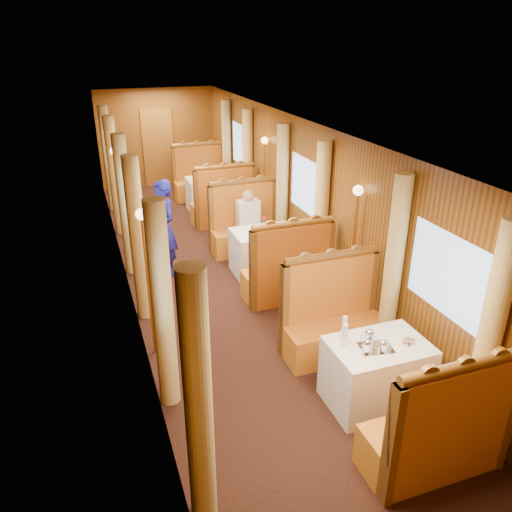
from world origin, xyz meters
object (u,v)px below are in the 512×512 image
teapot_left (367,348)px  rose_vase_mid (264,221)px  banquette_mid_fwd (288,274)px  banquette_mid_aft (245,229)px  rose_vase_far (209,170)px  table_near (376,373)px  passenger (249,216)px  table_far (211,194)px  banquette_far_fwd (223,205)px  teapot_right (383,348)px  banquette_far_aft (200,181)px  steward (164,228)px  banquette_near_aft (333,323)px  tea_tray (376,348)px  teapot_back (369,338)px  table_mid (264,252)px  fruit_plate (408,342)px  banquette_near_fwd (437,434)px

teapot_left → rose_vase_mid: rose_vase_mid is taller
banquette_mid_fwd → banquette_mid_aft: size_ratio=1.00×
teapot_left → rose_vase_far: size_ratio=0.43×
table_near → rose_vase_mid: bearing=90.0°
banquette_mid_aft → teapot_left: (-0.21, -4.60, 0.39)m
banquette_mid_fwd → passenger: (-0.00, 1.83, 0.32)m
banquette_mid_aft → table_far: banquette_mid_aft is taller
banquette_far_fwd → teapot_right: 6.13m
teapot_left → rose_vase_far: rose_vase_far is taller
banquette_mid_fwd → rose_vase_mid: banquette_mid_fwd is taller
banquette_mid_fwd → banquette_far_aft: bearing=90.0°
steward → banquette_far_aft: bearing=142.8°
banquette_mid_fwd → banquette_far_aft: 5.53m
rose_vase_mid → steward: (-1.58, 0.51, -0.11)m
table_near → banquette_near_aft: size_ratio=0.78×
rose_vase_mid → rose_vase_far: same height
tea_tray → rose_vase_far: (0.07, 7.08, 0.17)m
teapot_left → teapot_back: size_ratio=0.94×
teapot_back → rose_vase_far: size_ratio=0.46×
banquette_mid_fwd → teapot_back: size_ratio=8.13×
table_mid → banquette_far_fwd: bearing=90.0°
banquette_mid_fwd → fruit_plate: (0.29, -2.57, 0.35)m
teapot_back → fruit_plate: teapot_back is taller
table_far → teapot_right: bearing=-90.4°
banquette_near_fwd → rose_vase_far: 8.06m
banquette_near_fwd → passenger: bearing=90.0°
teapot_back → banquette_far_fwd: bearing=108.2°
teapot_left → fruit_plate: teapot_left is taller
rose_vase_mid → table_mid: bearing=0.7°
banquette_near_fwd → teapot_right: 0.96m
banquette_mid_aft → banquette_far_aft: (0.00, 3.50, 0.00)m
teapot_left → steward: size_ratio=0.09×
banquette_near_fwd → rose_vase_mid: 4.54m
table_mid → teapot_left: teapot_left is taller
banquette_far_fwd → teapot_back: 5.94m
tea_tray → rose_vase_mid: 3.56m
teapot_right → passenger: (0.05, 4.44, -0.06)m
banquette_mid_fwd → rose_vase_far: bearing=90.2°
table_far → tea_tray: (-0.08, -7.05, 0.38)m
banquette_near_aft → steward: size_ratio=0.82×
fruit_plate → banquette_mid_aft: bearing=93.6°
table_mid → banquette_mid_fwd: size_ratio=0.78×
banquette_mid_fwd → banquette_mid_aft: (0.00, 2.03, 0.00)m
banquette_far_aft → teapot_right: banquette_far_aft is taller
table_far → steward: 3.41m
tea_tray → rose_vase_far: size_ratio=0.94×
banquette_far_aft → banquette_mid_fwd: bearing=-90.0°
teapot_back → teapot_left: bearing=-108.1°
tea_tray → passenger: passenger is taller
passenger → rose_vase_far: bearing=90.3°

